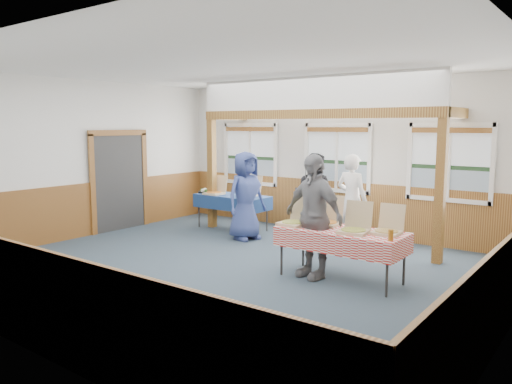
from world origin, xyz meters
The scene contains 30 objects.
floor centered at (0.00, 0.00, 0.00)m, with size 8.00×8.00×0.00m, color #293643.
ceiling centered at (0.00, 0.00, 3.20)m, with size 8.00×8.00×0.00m, color white.
wall_back centered at (0.00, 3.50, 1.60)m, with size 8.00×8.00×0.00m, color silver.
wall_front centered at (0.00, -3.50, 1.60)m, with size 8.00×8.00×0.00m, color silver.
wall_left centered at (-4.00, 0.00, 1.60)m, with size 8.00×8.00×0.00m, color silver.
wainscot_back centered at (0.00, 3.48, 0.55)m, with size 7.98×0.05×1.10m, color brown.
wainscot_front centered at (0.00, -3.48, 0.55)m, with size 7.98×0.05×1.10m, color brown.
wainscot_left centered at (-3.98, 0.00, 0.55)m, with size 0.05×6.98×1.10m, color brown.
wainscot_right centered at (3.98, 0.00, 0.55)m, with size 0.05×6.98×1.10m, color brown.
cased_opening centered at (-3.96, 0.90, 1.05)m, with size 0.06×1.30×2.10m, color #2D2D2D.
window_left centered at (-2.30, 3.46, 1.68)m, with size 1.56×0.10×1.46m.
window_mid centered at (0.00, 3.46, 1.68)m, with size 1.56×0.10×1.46m.
window_right centered at (2.30, 3.46, 1.68)m, with size 1.56×0.10×1.46m.
post_left centered at (-2.50, 2.30, 1.20)m, with size 0.15×0.15×2.40m, color #5F3315.
post_right centered at (2.50, 2.30, 1.20)m, with size 0.15×0.15×2.40m, color #5F3315.
cross_beam centered at (0.00, 2.30, 2.49)m, with size 5.15×0.18×0.18m, color #5F3315.
table_left centered at (-1.98, 2.38, 0.69)m, with size 1.80×1.20×0.76m.
table_right centered at (1.63, 0.52, 0.70)m, with size 1.99×1.18×0.76m.
pizza_box_a centered at (-2.38, 2.27, 0.82)m, with size 0.39×0.47×0.41m.
pizza_box_b centered at (-1.63, 2.54, 0.82)m, with size 0.39×0.47×0.42m.
pizza_box_c centered at (0.88, 0.42, 0.82)m, with size 0.42×0.50×0.43m.
pizza_box_d centered at (1.27, 0.71, 0.82)m, with size 0.46×0.53×0.44m.
pizza_box_e centered at (1.87, 0.44, 0.82)m, with size 0.46×0.53×0.43m.
pizza_box_f centered at (2.28, 0.66, 0.82)m, with size 0.40×0.47×0.40m.
veggie_tray centered at (-2.73, 2.38, 0.79)m, with size 0.41×0.41×0.09m.
drink_glass centered at (2.48, 0.27, 0.83)m, with size 0.07×0.07×0.15m, color #A1661A.
woman_white centered at (0.78, 2.60, 0.87)m, with size 0.64×0.42×1.75m, color white.
woman_black centered at (-0.14, 2.75, 0.86)m, with size 0.84×0.65×1.73m, color black.
man_blue centered at (-1.14, 1.79, 0.88)m, with size 0.86×0.56×1.77m, color navy.
person_grey centered at (1.21, 0.40, 0.93)m, with size 1.09×0.45×1.86m, color gray.
Camera 1 is at (4.92, -5.98, 2.28)m, focal length 35.00 mm.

